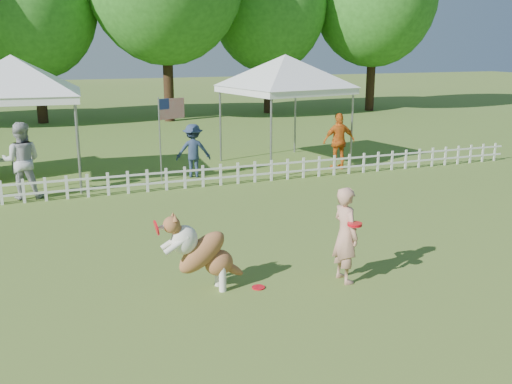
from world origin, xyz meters
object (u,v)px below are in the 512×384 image
at_px(spectator_b, 193,151).
at_px(spectator_c, 339,141).
at_px(dog, 203,252).
at_px(canopy_tent_left, 17,123).
at_px(handler, 345,235).
at_px(canopy_tent_right, 285,112).
at_px(frisbee_on_turf, 258,287).
at_px(flag_pole, 160,142).
at_px(spectator_a, 22,161).

height_order(spectator_b, spectator_c, spectator_c).
bearing_deg(dog, canopy_tent_left, 107.17).
relative_size(dog, canopy_tent_left, 0.38).
relative_size(handler, canopy_tent_right, 0.46).
xyz_separation_m(frisbee_on_turf, spectator_c, (5.56, 7.45, 0.86)).
relative_size(flag_pole, spectator_a, 1.24).
distance_m(canopy_tent_left, spectator_b, 4.79).
bearing_deg(spectator_c, dog, 54.45).
relative_size(handler, dog, 1.22).
bearing_deg(frisbee_on_turf, dog, 165.98).
height_order(canopy_tent_right, spectator_b, canopy_tent_right).
bearing_deg(frisbee_on_turf, spectator_a, 115.70).
height_order(spectator_a, spectator_c, spectator_a).
distance_m(spectator_a, spectator_b, 4.65).
height_order(dog, canopy_tent_right, canopy_tent_right).
bearing_deg(dog, handler, -11.03).
height_order(canopy_tent_left, spectator_a, canopy_tent_left).
bearing_deg(flag_pole, dog, -121.19).
relative_size(dog, spectator_c, 0.74).
relative_size(handler, canopy_tent_left, 0.46).
relative_size(canopy_tent_left, spectator_b, 2.21).
relative_size(dog, spectator_a, 0.67).
xyz_separation_m(dog, frisbee_on_turf, (0.83, -0.21, -0.63)).
relative_size(canopy_tent_left, canopy_tent_right, 1.01).
distance_m(frisbee_on_turf, spectator_a, 8.05).
bearing_deg(spectator_c, handler, 67.44).
distance_m(handler, canopy_tent_right, 9.49).
xyz_separation_m(dog, flag_pole, (0.86, 7.20, 0.55)).
bearing_deg(canopy_tent_left, dog, -68.67).
bearing_deg(canopy_tent_right, handler, -118.76).
height_order(frisbee_on_turf, canopy_tent_left, canopy_tent_left).
xyz_separation_m(frisbee_on_turf, spectator_b, (1.11, 8.02, 0.76)).
relative_size(dog, flag_pole, 0.54).
xyz_separation_m(handler, frisbee_on_turf, (-1.41, 0.22, -0.77)).
xyz_separation_m(canopy_tent_left, spectator_a, (0.06, -1.59, -0.75)).
xyz_separation_m(dog, spectator_c, (6.39, 7.25, 0.23)).
height_order(dog, spectator_c, spectator_c).
distance_m(canopy_tent_right, spectator_a, 7.97).
bearing_deg(flag_pole, frisbee_on_turf, -114.62).
xyz_separation_m(handler, canopy_tent_left, (-4.94, 9.02, 0.92)).
bearing_deg(frisbee_on_turf, spectator_b, 82.15).
relative_size(frisbee_on_turf, canopy_tent_right, 0.06).
bearing_deg(canopy_tent_right, flag_pole, -173.25).
relative_size(frisbee_on_turf, spectator_c, 0.12).
distance_m(dog, spectator_c, 9.67).
bearing_deg(handler, dog, 76.97).
xyz_separation_m(frisbee_on_turf, spectator_a, (-3.47, 7.21, 0.95)).
distance_m(canopy_tent_right, flag_pole, 4.52).
height_order(canopy_tent_left, flag_pole, canopy_tent_left).
relative_size(frisbee_on_turf, canopy_tent_left, 0.06).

